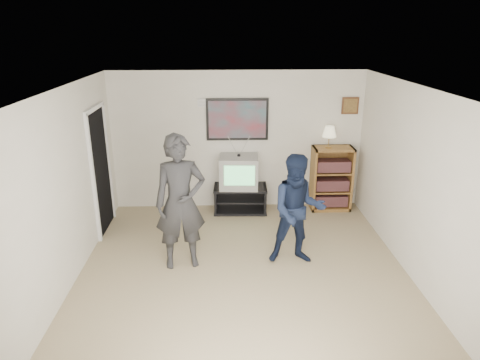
{
  "coord_description": "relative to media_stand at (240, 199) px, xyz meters",
  "views": [
    {
      "loc": [
        -0.25,
        -4.99,
        3.19
      ],
      "look_at": [
        -0.02,
        0.69,
        1.15
      ],
      "focal_mm": 32.0,
      "sensor_mm": 36.0,
      "label": 1
    }
  ],
  "objects": [
    {
      "name": "room_shell",
      "position": [
        -0.04,
        -1.88,
        1.01
      ],
      "size": [
        4.51,
        5.0,
        2.51
      ],
      "color": "#847053",
      "rests_on": "ground"
    },
    {
      "name": "media_stand",
      "position": [
        0.0,
        0.0,
        0.0
      ],
      "size": [
        0.97,
        0.56,
        0.48
      ],
      "rotation": [
        0.0,
        0.0,
        -0.04
      ],
      "color": "black",
      "rests_on": "room_shell"
    },
    {
      "name": "crt_television",
      "position": [
        -0.03,
        0.0,
        0.52
      ],
      "size": [
        0.71,
        0.61,
        0.57
      ],
      "primitive_type": null,
      "rotation": [
        0.0,
        0.0,
        -0.06
      ],
      "color": "#999A95",
      "rests_on": "media_stand"
    },
    {
      "name": "bookshelf",
      "position": [
        1.66,
        0.05,
        0.35
      ],
      "size": [
        0.72,
        0.41,
        1.18
      ],
      "primitive_type": null,
      "color": "brown",
      "rests_on": "room_shell"
    },
    {
      "name": "table_lamp",
      "position": [
        1.56,
        0.03,
        1.13
      ],
      "size": [
        0.24,
        0.24,
        0.39
      ],
      "primitive_type": null,
      "color": "beige",
      "rests_on": "bookshelf"
    },
    {
      "name": "person_tall",
      "position": [
        -0.89,
        -1.85,
        0.71
      ],
      "size": [
        0.77,
        0.58,
        1.89
      ],
      "primitive_type": "imported",
      "rotation": [
        0.0,
        0.0,
        0.2
      ],
      "color": "#272729",
      "rests_on": "room_shell"
    },
    {
      "name": "person_short",
      "position": [
        0.72,
        -1.83,
        0.56
      ],
      "size": [
        0.79,
        0.62,
        1.6
      ],
      "primitive_type": "imported",
      "rotation": [
        0.0,
        0.0,
        -0.02
      ],
      "color": "#111A31",
      "rests_on": "room_shell"
    },
    {
      "name": "controller_left",
      "position": [
        -0.88,
        -1.65,
        0.94
      ],
      "size": [
        0.06,
        0.13,
        0.04
      ],
      "primitive_type": "cube",
      "rotation": [
        0.0,
        0.0,
        -0.22
      ],
      "color": "white",
      "rests_on": "person_tall"
    },
    {
      "name": "controller_right",
      "position": [
        0.76,
        -1.61,
        0.88
      ],
      "size": [
        0.04,
        0.11,
        0.03
      ],
      "primitive_type": "cube",
      "rotation": [
        0.0,
        0.0,
        -0.12
      ],
      "color": "white",
      "rests_on": "person_short"
    },
    {
      "name": "poster",
      "position": [
        -0.04,
        0.25,
        1.41
      ],
      "size": [
        1.1,
        0.03,
        0.75
      ],
      "primitive_type": "cube",
      "color": "black",
      "rests_on": "room_shell"
    },
    {
      "name": "air_vent",
      "position": [
        -0.59,
        0.25,
        1.71
      ],
      "size": [
        0.28,
        0.02,
        0.14
      ],
      "primitive_type": "cube",
      "color": "white",
      "rests_on": "room_shell"
    },
    {
      "name": "small_picture",
      "position": [
        1.96,
        0.25,
        1.64
      ],
      "size": [
        0.3,
        0.03,
        0.3
      ],
      "primitive_type": "cube",
      "color": "#4A2F17",
      "rests_on": "room_shell"
    },
    {
      "name": "doorway",
      "position": [
        -2.28,
        -0.63,
        0.76
      ],
      "size": [
        0.03,
        0.85,
        2.0
      ],
      "primitive_type": "cube",
      "color": "black",
      "rests_on": "room_shell"
    }
  ]
}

